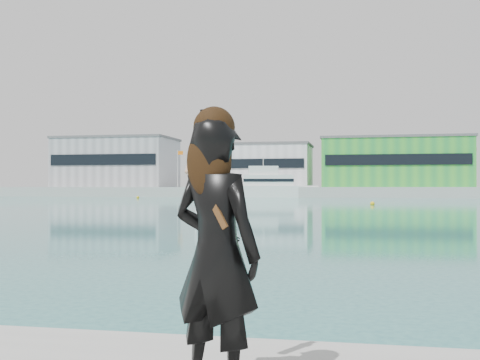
# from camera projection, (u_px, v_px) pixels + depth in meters

# --- Properties ---
(far_quay) EXTENTS (320.00, 40.00, 2.00)m
(far_quay) POSITION_uv_depth(u_px,v_px,m) (357.00, 192.00, 131.18)
(far_quay) COLOR #9E9E99
(far_quay) RESTS_ON ground
(warehouse_grey_left) EXTENTS (26.52, 16.36, 11.50)m
(warehouse_grey_left) POSITION_uv_depth(u_px,v_px,m) (117.00, 162.00, 140.23)
(warehouse_grey_left) COLOR gray
(warehouse_grey_left) RESTS_ON far_quay
(warehouse_white) EXTENTS (24.48, 15.35, 9.50)m
(warehouse_white) POSITION_uv_depth(u_px,v_px,m) (256.00, 166.00, 133.65)
(warehouse_white) COLOR silver
(warehouse_white) RESTS_ON far_quay
(warehouse_green) EXTENTS (30.60, 16.36, 10.50)m
(warehouse_green) POSITION_uv_depth(u_px,v_px,m) (395.00, 162.00, 127.69)
(warehouse_green) COLOR green
(warehouse_green) RESTS_ON far_quay
(flagpole_left) EXTENTS (1.28, 0.16, 8.00)m
(flagpole_left) POSITION_uv_depth(u_px,v_px,m) (178.00, 166.00, 129.98)
(flagpole_left) COLOR silver
(flagpole_left) RESTS_ON far_quay
(flagpole_right) EXTENTS (1.28, 0.16, 8.00)m
(flagpole_right) POSITION_uv_depth(u_px,v_px,m) (471.00, 164.00, 118.03)
(flagpole_right) COLOR silver
(flagpole_right) RESTS_ON far_quay
(motor_yacht) EXTENTS (17.60, 8.03, 7.93)m
(motor_yacht) POSITION_uv_depth(u_px,v_px,m) (270.00, 186.00, 116.08)
(motor_yacht) COLOR white
(motor_yacht) RESTS_ON ground
(buoy_near) EXTENTS (0.50, 0.50, 0.50)m
(buoy_near) POSITION_uv_depth(u_px,v_px,m) (372.00, 205.00, 66.54)
(buoy_near) COLOR yellow
(buoy_near) RESTS_ON ground
(buoy_far) EXTENTS (0.50, 0.50, 0.50)m
(buoy_far) POSITION_uv_depth(u_px,v_px,m) (138.00, 198.00, 107.18)
(buoy_far) COLOR yellow
(buoy_far) RESTS_ON ground
(woman) EXTENTS (0.68, 0.57, 1.68)m
(woman) POSITION_uv_depth(u_px,v_px,m) (216.00, 245.00, 3.49)
(woman) COLOR black
(woman) RESTS_ON near_quay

